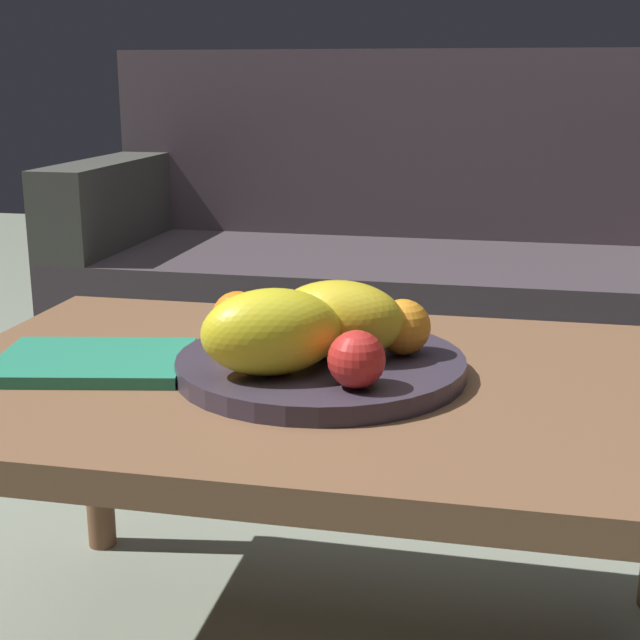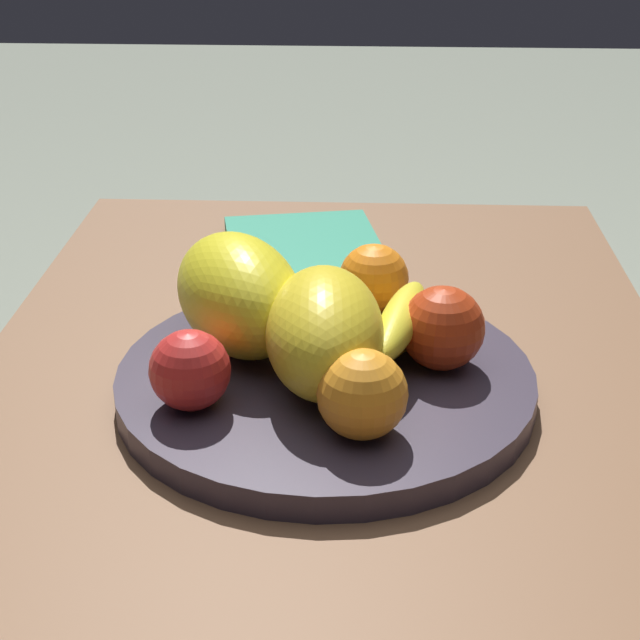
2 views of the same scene
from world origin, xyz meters
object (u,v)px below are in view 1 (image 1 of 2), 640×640
Objects in this scene: orange_left at (237,317)px; couch at (408,284)px; coffee_table at (327,411)px; fruit_bowl at (320,367)px; magazine at (93,362)px; melon_smaller_beside at (338,320)px; orange_front at (403,327)px; banana_bunch at (310,323)px; melon_large_front at (271,332)px; apple_front at (327,308)px; apple_left at (357,359)px.

couch is at bearing 85.23° from orange_left.
coffee_table is 0.18m from orange_left.
couch is 4.54× the size of fruit_bowl.
couch is at bearing 66.48° from magazine.
melon_smaller_beside reaches higher than orange_front.
melon_smaller_beside is at bearing 5.38° from fruit_bowl.
coffee_table is 14.34× the size of orange_front.
orange_left reaches higher than banana_bunch.
melon_smaller_beside is 2.39× the size of orange_left.
melon_large_front is 0.19m from apple_front.
coffee_table is 0.13m from melon_smaller_beside.
apple_front reaches higher than magazine.
fruit_bowl is at bearing -20.92° from orange_left.
fruit_bowl is 5.50× the size of apple_left.
apple_left is 0.38m from magazine.
fruit_bowl is at bearing 60.12° from melon_large_front.
melon_smaller_beside is (0.05, -1.22, 0.23)m from couch.
apple_front is (0.11, 0.06, 0.00)m from orange_left.
banana_bunch is (0.02, 0.14, -0.03)m from melon_large_front.
fruit_bowl is 0.12m from orange_front.
melon_large_front is at bearing -21.42° from magazine.
magazine is (-0.26, 0.05, -0.07)m from melon_large_front.
melon_large_front is at bearing -119.88° from fruit_bowl.
orange_front is at bearing -1.70° from magazine.
coffee_table is at bearing 57.33° from melon_large_front.
apple_left is (0.07, -0.10, 0.05)m from fruit_bowl.
orange_left is (-0.23, 0.01, -0.00)m from orange_front.
apple_left is at bearing -104.21° from orange_front.
apple_front reaches higher than banana_bunch.
couch reaches higher than melon_smaller_beside.
orange_left is 0.28× the size of magazine.
fruit_bowl is at bearing -83.00° from apple_front.
apple_left is at bearing -57.88° from fruit_bowl.
melon_large_front is at bearing -130.54° from melon_smaller_beside.
fruit_bowl is at bearing -149.34° from coffee_table.
couch is 1.21m from orange_front.
fruit_bowl is 5.37× the size of orange_left.
magazine is (-0.31, -0.03, 0.06)m from coffee_table.
fruit_bowl is 2.19× the size of melon_large_front.
melon_smaller_beside is 0.16m from orange_left.
coffee_table is 0.32m from magazine.
melon_large_front reaches higher than orange_left.
melon_smaller_beside is 0.12m from apple_left.
orange_left reaches higher than coffee_table.
melon_large_front reaches higher than coffee_table.
couch reaches higher than fruit_bowl.
orange_front is 1.07× the size of apple_left.
apple_left is (0.11, -0.03, -0.02)m from melon_large_front.
melon_large_front is 2.35× the size of orange_front.
orange_left is at bearing -94.77° from couch.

